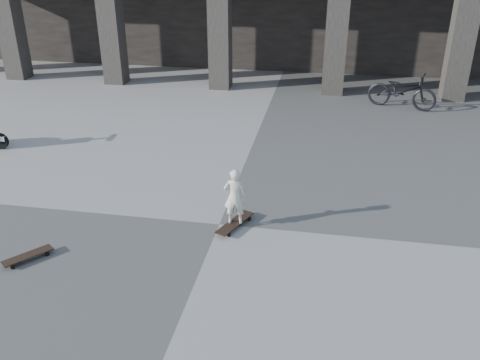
% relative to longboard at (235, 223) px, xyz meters
% --- Properties ---
extents(ground, '(90.00, 90.00, 0.00)m').
position_rel_longboard_xyz_m(ground, '(-0.28, 0.03, -0.07)').
color(ground, '#4E4E4B').
rests_on(ground, ground).
extents(longboard, '(0.55, 0.92, 0.09)m').
position_rel_longboard_xyz_m(longboard, '(0.00, 0.00, 0.00)').
color(longboard, black).
rests_on(longboard, ground).
extents(skateboard_spare, '(0.62, 0.70, 0.09)m').
position_rel_longboard_xyz_m(skateboard_spare, '(-2.94, -1.52, -0.00)').
color(skateboard_spare, black).
rests_on(skateboard_spare, ground).
extents(child, '(0.39, 0.29, 0.99)m').
position_rel_longboard_xyz_m(child, '(0.00, -0.00, 0.51)').
color(child, silver).
rests_on(child, longboard).
extents(bicycle, '(2.03, 1.22, 1.01)m').
position_rel_longboard_xyz_m(bicycle, '(3.46, 7.33, 0.43)').
color(bicycle, black).
rests_on(bicycle, ground).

